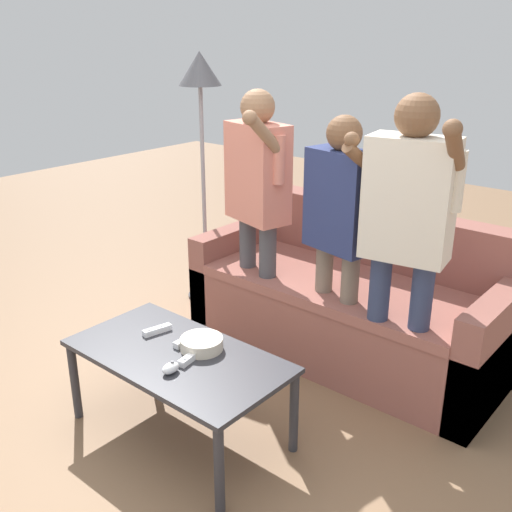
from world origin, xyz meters
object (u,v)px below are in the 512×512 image
(coffee_table, at_px, (178,363))
(player_center, at_px, (340,220))
(couch, at_px, (351,304))
(snack_bowl, at_px, (202,344))
(game_remote_wand_spare, at_px, (191,357))
(player_right, at_px, (407,224))
(floor_lamp, at_px, (201,95))
(game_remote_nunchuk, at_px, (170,368))
(game_remote_wand_far, at_px, (157,330))
(player_left, at_px, (257,192))
(game_remote_wand_near, at_px, (187,340))

(coffee_table, height_order, player_center, player_center)
(couch, xyz_separation_m, snack_bowl, (-0.13, -1.16, 0.17))
(game_remote_wand_spare, bearing_deg, snack_bowl, 107.93)
(couch, distance_m, coffee_table, 1.28)
(couch, bearing_deg, player_right, -38.12)
(snack_bowl, xyz_separation_m, player_center, (0.21, 0.84, 0.46))
(snack_bowl, height_order, floor_lamp, floor_lamp)
(player_center, bearing_deg, player_right, -10.68)
(game_remote_nunchuk, bearing_deg, player_right, 59.48)
(player_right, height_order, game_remote_wand_far, player_right)
(coffee_table, distance_m, player_left, 1.16)
(floor_lamp, bearing_deg, game_remote_wand_near, -48.61)
(player_right, bearing_deg, couch, 141.88)
(player_right, xyz_separation_m, game_remote_wand_spare, (-0.60, -0.86, -0.56))
(game_remote_nunchuk, xyz_separation_m, player_center, (0.17, 1.08, 0.47))
(game_remote_wand_far, bearing_deg, player_right, 40.56)
(snack_bowl, distance_m, game_remote_wand_near, 0.10)
(game_remote_nunchuk, relative_size, player_right, 0.05)
(player_center, height_order, game_remote_wand_near, player_center)
(coffee_table, bearing_deg, game_remote_wand_far, 161.63)
(coffee_table, xyz_separation_m, game_remote_wand_far, (-0.23, 0.08, 0.07))
(snack_bowl, distance_m, floor_lamp, 1.88)
(player_left, bearing_deg, game_remote_wand_spare, -67.42)
(snack_bowl, bearing_deg, player_center, 75.84)
(game_remote_nunchuk, distance_m, game_remote_wand_spare, 0.14)
(coffee_table, distance_m, snack_bowl, 0.15)
(game_remote_wand_spare, bearing_deg, player_left, 112.58)
(floor_lamp, xyz_separation_m, game_remote_wand_far, (0.82, -1.17, -1.01))
(couch, xyz_separation_m, game_remote_wand_spare, (-0.10, -1.26, 0.15))
(coffee_table, distance_m, player_center, 1.13)
(coffee_table, relative_size, game_remote_wand_near, 6.92)
(game_remote_wand_spare, bearing_deg, game_remote_wand_far, 167.34)
(coffee_table, bearing_deg, floor_lamp, 130.08)
(game_remote_wand_near, bearing_deg, game_remote_wand_far, -172.64)
(player_center, bearing_deg, game_remote_wand_far, -120.02)
(player_right, bearing_deg, game_remote_wand_far, -139.44)
(snack_bowl, bearing_deg, floor_lamp, 134.14)
(game_remote_wand_far, bearing_deg, snack_bowl, 5.58)
(game_remote_nunchuk, bearing_deg, game_remote_wand_spare, 94.27)
(snack_bowl, xyz_separation_m, game_remote_wand_near, (-0.10, -0.00, -0.01))
(game_remote_nunchuk, xyz_separation_m, game_remote_wand_near, (-0.14, 0.24, -0.01))
(floor_lamp, height_order, player_right, floor_lamp)
(snack_bowl, relative_size, player_right, 0.13)
(couch, distance_m, player_left, 0.90)
(floor_lamp, bearing_deg, game_remote_wand_spare, -47.45)
(player_left, height_order, game_remote_wand_far, player_left)
(floor_lamp, relative_size, player_right, 1.08)
(coffee_table, distance_m, player_right, 1.28)
(couch, relative_size, game_remote_wand_far, 12.18)
(coffee_table, relative_size, player_center, 0.72)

